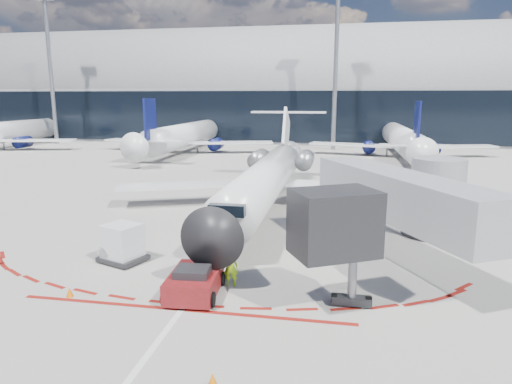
% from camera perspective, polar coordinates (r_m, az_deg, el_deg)
% --- Properties ---
extents(ground, '(260.00, 260.00, 0.00)m').
position_cam_1_polar(ground, '(29.61, -1.81, -4.76)').
color(ground, gray).
rests_on(ground, ground).
extents(apron_centerline, '(0.25, 40.00, 0.01)m').
position_cam_1_polar(apron_centerline, '(31.49, -1.04, -3.73)').
color(apron_centerline, silver).
rests_on(apron_centerline, ground).
extents(apron_stop_bar, '(14.00, 0.25, 0.01)m').
position_cam_1_polar(apron_stop_bar, '(19.26, -9.27, -14.31)').
color(apron_stop_bar, maroon).
rests_on(apron_stop_bar, ground).
extents(terminal_building, '(150.00, 24.15, 24.00)m').
position_cam_1_polar(terminal_building, '(92.91, 6.81, 11.76)').
color(terminal_building, gray).
rests_on(terminal_building, ground).
extents(jet_bridge, '(10.03, 15.20, 4.90)m').
position_cam_1_polar(jet_bridge, '(25.59, 18.59, -1.07)').
color(jet_bridge, gray).
rests_on(jet_bridge, ground).
extents(light_mast_west, '(0.70, 0.70, 25.00)m').
position_cam_1_polar(light_mast_west, '(91.42, -24.26, 13.33)').
color(light_mast_west, gray).
rests_on(light_mast_west, ground).
extents(light_mast_centre, '(0.70, 0.70, 25.00)m').
position_cam_1_polar(light_mast_centre, '(75.85, 9.92, 14.69)').
color(light_mast_centre, gray).
rests_on(light_mast_centre, ground).
extents(regional_jet, '(24.37, 30.05, 7.53)m').
position_cam_1_polar(regional_jet, '(34.80, 1.57, 1.99)').
color(regional_jet, silver).
rests_on(regional_jet, ground).
extents(pushback_tug, '(2.39, 5.20, 1.34)m').
position_cam_1_polar(pushback_tug, '(20.27, -7.71, -11.08)').
color(pushback_tug, '#5C110D').
rests_on(pushback_tug, ground).
extents(ramp_worker, '(0.72, 0.52, 1.84)m').
position_cam_1_polar(ramp_worker, '(20.91, -3.18, -9.28)').
color(ramp_worker, '#9ADD17').
rests_on(ramp_worker, ground).
extents(uld_container, '(2.63, 2.44, 2.00)m').
position_cam_1_polar(uld_container, '(24.74, -16.37, -6.20)').
color(uld_container, black).
rests_on(uld_container, ground).
extents(safety_cone_left, '(0.31, 0.31, 0.43)m').
position_cam_1_polar(safety_cone_left, '(21.59, -22.27, -11.50)').
color(safety_cone_left, '#DA6704').
rests_on(safety_cone_left, ground).
extents(safety_cone_right, '(0.35, 0.35, 0.49)m').
position_cam_1_polar(safety_cone_right, '(14.57, -5.45, -22.45)').
color(safety_cone_right, '#DA6704').
rests_on(safety_cone_right, ground).
extents(bg_airliner_1, '(31.97, 33.85, 10.34)m').
position_cam_1_polar(bg_airliner_1, '(72.45, -8.78, 9.07)').
color(bg_airliner_1, silver).
rests_on(bg_airliner_1, ground).
extents(bg_airliner_2, '(30.84, 32.65, 9.98)m').
position_cam_1_polar(bg_airliner_2, '(69.81, 17.81, 8.40)').
color(bg_airliner_2, silver).
rests_on(bg_airliner_2, ground).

